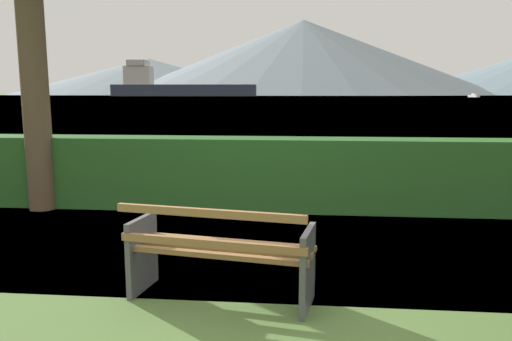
% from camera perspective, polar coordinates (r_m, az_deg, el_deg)
% --- Properties ---
extents(ground_plane, '(1400.00, 1400.00, 0.00)m').
position_cam_1_polar(ground_plane, '(4.44, -3.95, -14.53)').
color(ground_plane, '#4C6B33').
extents(water_surface, '(620.00, 620.00, 0.00)m').
position_cam_1_polar(water_surface, '(313.93, 5.37, 8.61)').
color(water_surface, '#7A99A8').
rests_on(water_surface, ground_plane).
extents(park_bench, '(1.66, 0.83, 0.87)m').
position_cam_1_polar(park_bench, '(4.24, -4.28, -9.58)').
color(park_bench, olive).
rests_on(park_bench, ground_plane).
extents(hedge_row, '(10.44, 0.67, 1.10)m').
position_cam_1_polar(hedge_row, '(7.53, 0.18, -0.35)').
color(hedge_row, '#285B23').
rests_on(hedge_row, ground_plane).
extents(cargo_ship_large, '(91.64, 19.22, 22.34)m').
position_cam_1_polar(cargo_ship_large, '(319.66, -9.59, 9.65)').
color(cargo_ship_large, '#2D384C').
rests_on(cargo_ship_large, water_surface).
extents(fishing_boat_near, '(3.74, 6.10, 1.84)m').
position_cam_1_polar(fishing_boat_near, '(243.52, 24.03, 7.95)').
color(fishing_boat_near, silver).
rests_on(fishing_boat_near, water_surface).
extents(distant_hills, '(853.80, 439.26, 83.88)m').
position_cam_1_polar(distant_hills, '(591.75, 13.71, 11.95)').
color(distant_hills, gray).
rests_on(distant_hills, ground_plane).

